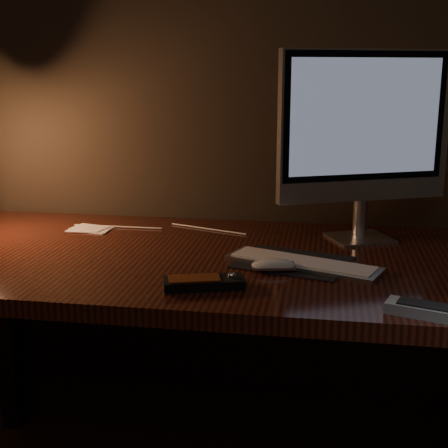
% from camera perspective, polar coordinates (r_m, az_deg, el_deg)
% --- Properties ---
extents(desk, '(1.60, 0.75, 0.75)m').
position_cam_1_polar(desk, '(1.67, -1.03, -6.35)').
color(desk, '#3E160E').
rests_on(desk, ground).
extents(monitor, '(0.45, 0.22, 0.50)m').
position_cam_1_polar(monitor, '(1.68, 12.80, 8.37)').
color(monitor, silver).
rests_on(monitor, desk).
extents(keyboard, '(0.38, 0.23, 0.01)m').
position_cam_1_polar(keyboard, '(1.48, 7.20, -3.56)').
color(keyboard, silver).
rests_on(keyboard, desk).
extents(mousepad, '(0.30, 0.27, 0.00)m').
position_cam_1_polar(mousepad, '(1.50, 6.34, -3.48)').
color(mousepad, black).
rests_on(mousepad, desk).
extents(mouse, '(0.11, 0.07, 0.02)m').
position_cam_1_polar(mouse, '(1.44, 4.53, -3.90)').
color(mouse, white).
rests_on(mouse, desk).
extents(media_remote, '(0.18, 0.11, 0.03)m').
position_cam_1_polar(media_remote, '(1.33, -1.85, -5.36)').
color(media_remote, black).
rests_on(media_remote, desk).
extents(tv_remote, '(0.22, 0.12, 0.03)m').
position_cam_1_polar(tv_remote, '(1.23, 19.46, -7.67)').
color(tv_remote, gray).
rests_on(tv_remote, desk).
extents(papers, '(0.13, 0.09, 0.01)m').
position_cam_1_polar(papers, '(1.84, -12.15, -0.45)').
color(papers, white).
rests_on(papers, desk).
extents(cable, '(0.50, 0.11, 0.00)m').
position_cam_1_polar(cable, '(1.81, -5.72, -0.43)').
color(cable, white).
rests_on(cable, desk).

